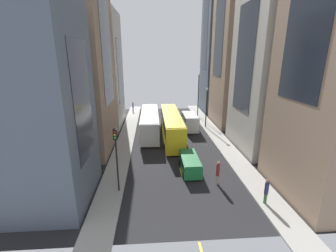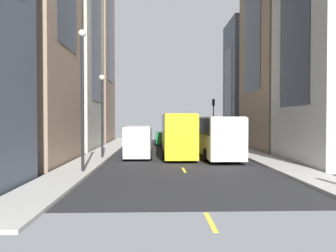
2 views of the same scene
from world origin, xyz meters
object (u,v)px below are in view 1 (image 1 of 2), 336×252
object	(u,v)px
streetcar_yellow	(171,123)
pedestrian_waiting_curb	(218,172)
delivery_van_white	(190,121)
pedestrian_crossing_mid	(133,106)
car_green_0	(190,162)
city_bus_white	(150,121)
pedestrian_walking_far	(266,190)
traffic_light_near_corner	(116,149)

from	to	relation	value
streetcar_yellow	pedestrian_waiting_curb	bearing A→B (deg)	-76.65
delivery_van_white	pedestrian_waiting_curb	distance (m)	16.82
pedestrian_crossing_mid	car_green_0	bearing A→B (deg)	-174.58
city_bus_white	streetcar_yellow	size ratio (longest dim) A/B	0.89
car_green_0	pedestrian_waiting_curb	size ratio (longest dim) A/B	2.01
car_green_0	streetcar_yellow	bearing A→B (deg)	95.64
streetcar_yellow	pedestrian_crossing_mid	bearing A→B (deg)	112.34
delivery_van_white	car_green_0	world-z (taller)	delivery_van_white
streetcar_yellow	pedestrian_waiting_curb	distance (m)	13.83
streetcar_yellow	pedestrian_walking_far	distance (m)	17.90
pedestrian_waiting_curb	pedestrian_crossing_mid	world-z (taller)	pedestrian_waiting_curb
traffic_light_near_corner	car_green_0	bearing A→B (deg)	27.64
delivery_van_white	pedestrian_waiting_curb	bearing A→B (deg)	-90.42
delivery_van_white	pedestrian_waiting_curb	world-z (taller)	delivery_van_white
car_green_0	pedestrian_waiting_curb	xyz separation A→B (m)	(2.14, -2.86, 0.36)
city_bus_white	pedestrian_waiting_curb	world-z (taller)	city_bus_white
pedestrian_walking_far	pedestrian_crossing_mid	world-z (taller)	pedestrian_walking_far
car_green_0	pedestrian_crossing_mid	world-z (taller)	pedestrian_crossing_mid
city_bus_white	traffic_light_near_corner	distance (m)	16.52
city_bus_white	pedestrian_waiting_curb	bearing A→B (deg)	-67.67
pedestrian_crossing_mid	traffic_light_near_corner	xyz separation A→B (m)	(1.03, -30.83, 2.89)
streetcar_yellow	delivery_van_white	bearing A→B (deg)	45.69
city_bus_white	pedestrian_walking_far	distance (m)	20.97
streetcar_yellow	delivery_van_white	xyz separation A→B (m)	(3.31, 3.39, -0.61)
streetcar_yellow	delivery_van_white	world-z (taller)	streetcar_yellow
city_bus_white	pedestrian_waiting_curb	xyz separation A→B (m)	(6.33, -15.42, -0.74)
pedestrian_walking_far	pedestrian_waiting_curb	distance (m)	4.49
pedestrian_crossing_mid	delivery_van_white	bearing A→B (deg)	-153.32
delivery_van_white	traffic_light_near_corner	xyz separation A→B (m)	(-9.13, -17.55, 2.61)
city_bus_white	pedestrian_crossing_mid	distance (m)	15.15
pedestrian_walking_far	pedestrian_waiting_curb	bearing A→B (deg)	-134.24
city_bus_white	delivery_van_white	size ratio (longest dim) A/B	2.45
pedestrian_waiting_curb	streetcar_yellow	bearing A→B (deg)	125.66
delivery_van_white	pedestrian_walking_far	bearing A→B (deg)	-81.96
delivery_van_white	pedestrian_crossing_mid	world-z (taller)	delivery_van_white
streetcar_yellow	pedestrian_crossing_mid	world-z (taller)	streetcar_yellow
pedestrian_waiting_curb	traffic_light_near_corner	xyz separation A→B (m)	(-9.01, -0.74, 2.86)
car_green_0	traffic_light_near_corner	bearing A→B (deg)	-152.36
traffic_light_near_corner	pedestrian_crossing_mid	bearing A→B (deg)	91.91
city_bus_white	car_green_0	world-z (taller)	city_bus_white
city_bus_white	car_green_0	xyz separation A→B (m)	(4.19, -12.57, -1.10)
city_bus_white	pedestrian_crossing_mid	world-z (taller)	city_bus_white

